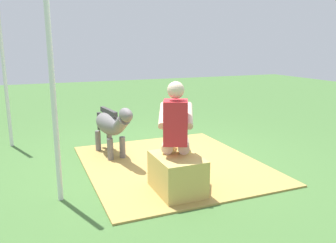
% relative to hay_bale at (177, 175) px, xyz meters
% --- Properties ---
extents(ground_plane, '(24.00, 24.00, 0.00)m').
position_rel_hay_bale_xyz_m(ground_plane, '(1.18, -0.25, -0.23)').
color(ground_plane, '#426B33').
extents(hay_patch, '(2.80, 2.49, 0.02)m').
position_rel_hay_bale_xyz_m(hay_patch, '(0.92, -0.34, -0.22)').
color(hay_patch, '#AD8C47').
rests_on(hay_patch, ground).
extents(hay_bale, '(0.69, 0.51, 0.47)m').
position_rel_hay_bale_xyz_m(hay_bale, '(0.00, 0.00, 0.00)').
color(hay_bale, tan).
rests_on(hay_bale, ground).
extents(person_seated, '(0.72, 0.58, 1.35)m').
position_rel_hay_bale_xyz_m(person_seated, '(0.15, -0.05, 0.51)').
color(person_seated, beige).
rests_on(person_seated, ground).
extents(pony_standing, '(1.34, 0.43, 0.89)m').
position_rel_hay_bale_xyz_m(pony_standing, '(1.65, 0.40, 0.30)').
color(pony_standing, slate).
rests_on(pony_standing, ground).
extents(tent_pole_left, '(0.06, 0.06, 2.39)m').
position_rel_hay_bale_xyz_m(tent_pole_left, '(0.34, 1.32, 0.96)').
color(tent_pole_left, silver).
rests_on(tent_pole_left, ground).
extents(tent_pole_right, '(0.06, 0.06, 2.39)m').
position_rel_hay_bale_xyz_m(tent_pole_right, '(2.93, 1.91, 0.96)').
color(tent_pole_right, silver).
rests_on(tent_pole_right, ground).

